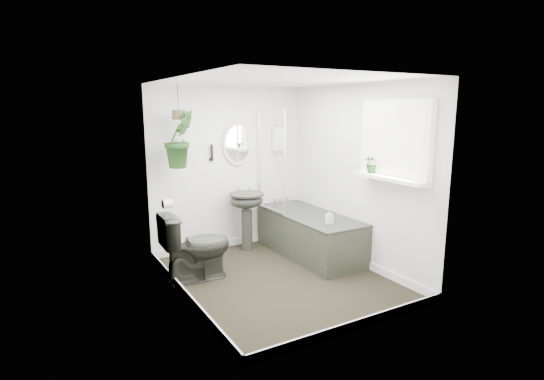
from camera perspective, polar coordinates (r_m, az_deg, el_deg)
floor at (r=5.19m, az=0.84°, el=-11.84°), size 2.30×2.80×0.02m
ceiling at (r=4.79m, az=0.92°, el=14.65°), size 2.30×2.80×0.02m
wall_back at (r=6.10m, az=-5.92°, el=2.90°), size 2.30×0.02×2.30m
wall_front at (r=3.74m, az=12.01°, el=-2.48°), size 2.30×0.02×2.30m
wall_left at (r=4.39m, az=-12.25°, el=-0.50°), size 0.02×2.80×2.30m
wall_right at (r=5.53m, az=11.27°, el=1.91°), size 0.02×2.80×2.30m
skirting at (r=5.17m, az=0.85°, el=-11.23°), size 2.30×2.80×0.10m
bathtub at (r=5.89m, az=5.08°, el=-5.95°), size 0.72×1.72×0.58m
bath_screen at (r=5.92m, az=-0.11°, el=3.98°), size 0.04×0.72×1.40m
shower_box at (r=6.36m, az=0.91°, el=6.92°), size 0.20×0.10×0.35m
oval_mirror at (r=6.08m, az=-4.63°, el=6.22°), size 0.46×0.03×0.62m
wall_sconce at (r=5.92m, az=-8.09°, el=5.04°), size 0.04×0.04×0.22m
toilet_roll_holder at (r=5.11m, az=-13.90°, el=-1.80°), size 0.11×0.11×0.11m
window_recess at (r=4.92m, az=16.24°, el=6.43°), size 0.08×1.00×0.90m
window_sill at (r=4.92m, az=15.41°, el=1.55°), size 0.18×1.00×0.04m
window_blinds at (r=4.89m, az=15.87°, el=6.42°), size 0.01×0.86×0.76m
toilet at (r=5.10m, az=-10.16°, el=-7.41°), size 0.82×0.48×0.82m
pedestal_sink at (r=6.03m, az=-3.40°, el=-4.27°), size 0.52×0.46×0.83m
sill_plant at (r=5.14m, az=13.36°, el=3.63°), size 0.26×0.23×0.24m
hanging_plant at (r=5.48m, az=-12.33°, el=6.71°), size 0.46×0.40×0.72m
soap_bottle at (r=5.36m, az=7.73°, el=-3.54°), size 0.10×0.10×0.18m
hanging_pot at (r=5.47m, az=-12.46°, el=9.86°), size 0.16×0.16×0.12m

